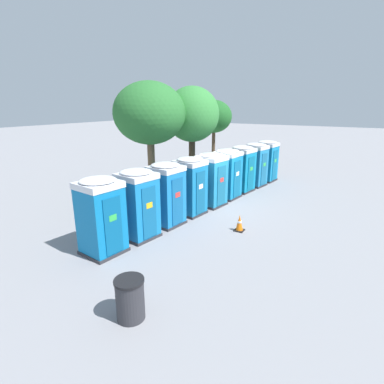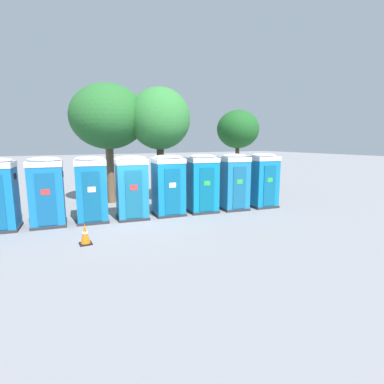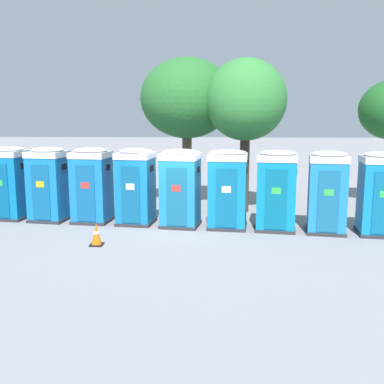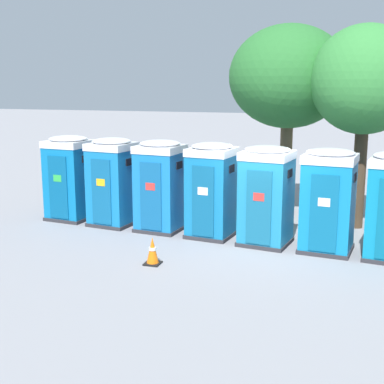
# 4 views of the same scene
# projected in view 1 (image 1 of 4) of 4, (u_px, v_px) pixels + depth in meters

# --- Properties ---
(ground_plane) EXTENTS (120.00, 120.00, 0.00)m
(ground_plane) POSITION_uv_depth(u_px,v_px,m) (212.00, 205.00, 14.50)
(ground_plane) COLOR gray
(portapotty_0) EXTENTS (1.36, 1.33, 2.54)m
(portapotty_0) POSITION_uv_depth(u_px,v_px,m) (101.00, 216.00, 9.54)
(portapotty_0) COLOR #2D2D33
(portapotty_0) RESTS_ON ground
(portapotty_1) EXTENTS (1.35, 1.35, 2.54)m
(portapotty_1) POSITION_uv_depth(u_px,v_px,m) (138.00, 204.00, 10.69)
(portapotty_1) COLOR #2D2D33
(portapotty_1) RESTS_ON ground
(portapotty_2) EXTENTS (1.33, 1.32, 2.54)m
(portapotty_2) POSITION_uv_depth(u_px,v_px,m) (166.00, 194.00, 11.88)
(portapotty_2) COLOR #2D2D33
(portapotty_2) RESTS_ON ground
(portapotty_3) EXTENTS (1.30, 1.33, 2.54)m
(portapotty_3) POSITION_uv_depth(u_px,v_px,m) (190.00, 186.00, 13.05)
(portapotty_3) COLOR #2D2D33
(portapotty_3) RESTS_ON ground
(portapotty_4) EXTENTS (1.39, 1.37, 2.54)m
(portapotty_4) POSITION_uv_depth(u_px,v_px,m) (211.00, 179.00, 14.17)
(portapotty_4) COLOR #2D2D33
(portapotty_4) RESTS_ON ground
(portapotty_5) EXTENTS (1.36, 1.32, 2.54)m
(portapotty_5) POSITION_uv_depth(u_px,v_px,m) (227.00, 173.00, 15.37)
(portapotty_5) COLOR #2D2D33
(portapotty_5) RESTS_ON ground
(portapotty_6) EXTENTS (1.40, 1.37, 2.54)m
(portapotty_6) POSITION_uv_depth(u_px,v_px,m) (242.00, 169.00, 16.54)
(portapotty_6) COLOR #2D2D33
(portapotty_6) RESTS_ON ground
(portapotty_7) EXTENTS (1.35, 1.37, 2.54)m
(portapotty_7) POSITION_uv_depth(u_px,v_px,m) (255.00, 164.00, 17.67)
(portapotty_7) COLOR #2D2D33
(portapotty_7) RESTS_ON ground
(portapotty_8) EXTENTS (1.33, 1.34, 2.54)m
(portapotty_8) POSITION_uv_depth(u_px,v_px,m) (266.00, 161.00, 18.83)
(portapotty_8) COLOR #2D2D33
(portapotty_8) RESTS_ON ground
(street_tree_0) EXTENTS (3.64, 3.64, 5.83)m
(street_tree_0) POSITION_uv_depth(u_px,v_px,m) (150.00, 114.00, 15.08)
(street_tree_0) COLOR brown
(street_tree_0) RESTS_ON ground
(street_tree_1) EXTENTS (2.98, 2.98, 5.66)m
(street_tree_1) POSITION_uv_depth(u_px,v_px,m) (192.00, 115.00, 16.37)
(street_tree_1) COLOR #4C3826
(street_tree_1) RESTS_ON ground
(street_tree_2) EXTENTS (2.64, 2.64, 5.00)m
(street_tree_2) POSITION_uv_depth(u_px,v_px,m) (214.00, 117.00, 22.14)
(street_tree_2) COLOR #4C3826
(street_tree_2) RESTS_ON ground
(trash_can) EXTENTS (0.68, 0.68, 1.00)m
(trash_can) POSITION_uv_depth(u_px,v_px,m) (130.00, 299.00, 6.72)
(trash_can) COLOR #2D2D33
(trash_can) RESTS_ON ground
(traffic_cone) EXTENTS (0.36, 0.36, 0.64)m
(traffic_cone) POSITION_uv_depth(u_px,v_px,m) (239.00, 223.00, 11.48)
(traffic_cone) COLOR black
(traffic_cone) RESTS_ON ground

